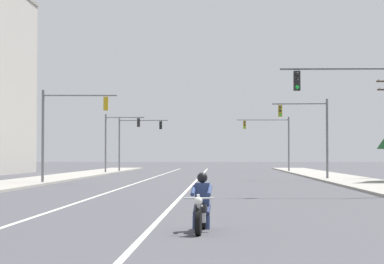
{
  "coord_description": "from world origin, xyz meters",
  "views": [
    {
      "loc": [
        1.86,
        -6.12,
        1.88
      ],
      "look_at": [
        0.56,
        26.77,
        2.97
      ],
      "focal_mm": 66.66,
      "sensor_mm": 36.0,
      "label": 1
    }
  ],
  "objects": [
    {
      "name": "lane_stripe_left",
      "position": [
        -3.83,
        45.0,
        0.0
      ],
      "size": [
        0.16,
        100.0,
        0.01
      ],
      "primitive_type": "cube",
      "color": "beige",
      "rests_on": "ground"
    },
    {
      "name": "traffic_signal_far_left",
      "position": [
        -7.92,
        74.11,
        4.14
      ],
      "size": [
        5.63,
        0.37,
        6.2
      ],
      "color": "slate",
      "rests_on": "ground"
    },
    {
      "name": "sidewalk_kerb_right",
      "position": [
        11.38,
        40.0,
        0.07
      ],
      "size": [
        4.4,
        110.0,
        0.14
      ],
      "primitive_type": "cube",
      "color": "#9E998E",
      "rests_on": "ground"
    },
    {
      "name": "traffic_signal_near_right",
      "position": [
        8.24,
        26.54,
        4.12
      ],
      "size": [
        5.22,
        0.37,
        6.2
      ],
      "color": "slate",
      "rests_on": "ground"
    },
    {
      "name": "traffic_signal_mid_left",
      "position": [
        -8.92,
        67.61,
        4.05
      ],
      "size": [
        4.14,
        0.37,
        6.2
      ],
      "color": "slate",
      "rests_on": "ground"
    },
    {
      "name": "traffic_signal_mid_right",
      "position": [
        8.84,
        48.59,
        4.06
      ],
      "size": [
        4.28,
        0.37,
        6.2
      ],
      "color": "slate",
      "rests_on": "ground"
    },
    {
      "name": "traffic_signal_near_left",
      "position": [
        -8.4,
        40.37,
        4.1
      ],
      "size": [
        4.95,
        0.56,
        6.2
      ],
      "color": "slate",
      "rests_on": "ground"
    },
    {
      "name": "lane_stripe_center",
      "position": [
        0.07,
        45.0,
        0.0
      ],
      "size": [
        0.16,
        100.0,
        0.01
      ],
      "primitive_type": "cube",
      "color": "beige",
      "rests_on": "ground"
    },
    {
      "name": "traffic_signal_far_right",
      "position": [
        7.79,
        73.44,
        4.16
      ],
      "size": [
        5.88,
        0.45,
        6.2
      ],
      "color": "slate",
      "rests_on": "ground"
    },
    {
      "name": "sidewalk_kerb_left",
      "position": [
        -11.38,
        40.0,
        0.07
      ],
      "size": [
        4.4,
        110.0,
        0.14
      ],
      "primitive_type": "cube",
      "color": "#9E998E",
      "rests_on": "ground"
    },
    {
      "name": "motorcycle_with_rider",
      "position": [
        1.4,
        11.46,
        0.59
      ],
      "size": [
        0.7,
        2.19,
        1.46
      ],
      "color": "black",
      "rests_on": "ground"
    }
  ]
}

